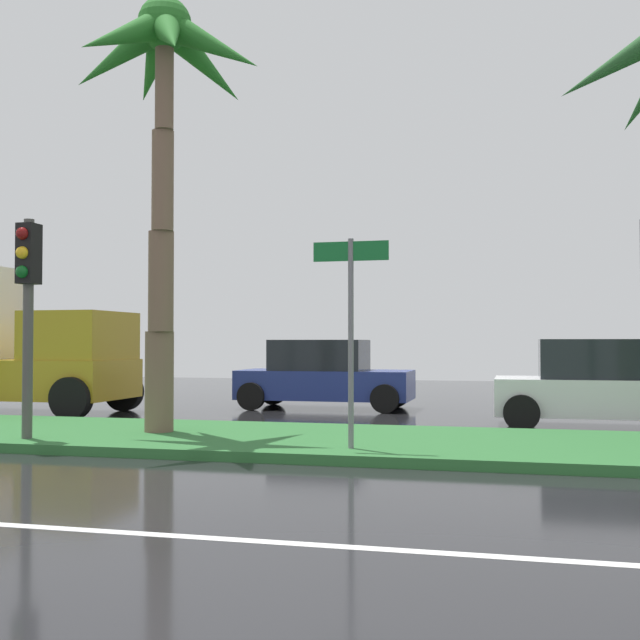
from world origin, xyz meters
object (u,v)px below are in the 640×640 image
Objects in this scene: street_name_sign at (351,313)px; car_in_traffic_leading at (324,376)px; traffic_signal_median_left at (28,287)px; car_in_traffic_second at (607,385)px; palm_tree_mid_left at (163,91)px.

street_name_sign is 8.55m from car_in_traffic_leading.
traffic_signal_median_left is 0.81× the size of car_in_traffic_second.
street_name_sign is (3.44, -1.05, -3.82)m from palm_tree_mid_left.
car_in_traffic_leading is (1.04, 7.06, -5.07)m from palm_tree_mid_left.
palm_tree_mid_left is 3.97m from traffic_signal_median_left.
palm_tree_mid_left is at bearing -98.38° from car_in_traffic_leading.
palm_tree_mid_left is 1.70× the size of car_in_traffic_leading.
traffic_signal_median_left is 0.81× the size of car_in_traffic_leading.
traffic_signal_median_left is at bearing -146.07° from palm_tree_mid_left.
palm_tree_mid_left is 1.70× the size of car_in_traffic_second.
car_in_traffic_second is (7.42, 4.05, -5.07)m from palm_tree_mid_left.
palm_tree_mid_left is 2.12× the size of traffic_signal_median_left.
street_name_sign is at bearing -17.00° from palm_tree_mid_left.
street_name_sign is at bearing -73.54° from car_in_traffic_leading.
traffic_signal_median_left reaches higher than street_name_sign.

